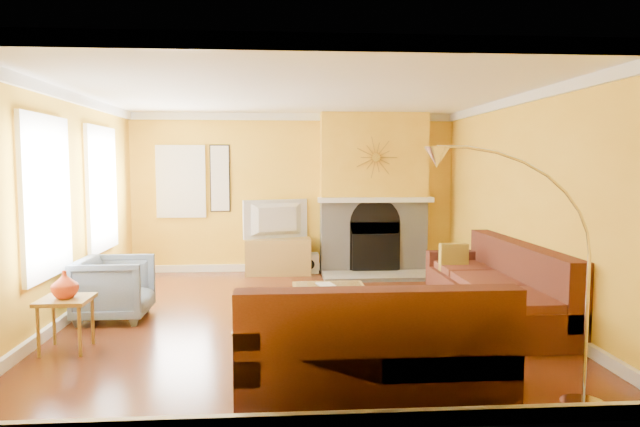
{
  "coord_description": "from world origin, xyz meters",
  "views": [
    {
      "loc": [
        -0.26,
        -6.79,
        1.85
      ],
      "look_at": [
        0.26,
        0.4,
        1.22
      ],
      "focal_mm": 32.0,
      "sensor_mm": 36.0,
      "label": 1
    }
  ],
  "objects": [
    {
      "name": "subwoofer",
      "position": [
        0.25,
        2.81,
        0.16
      ],
      "size": [
        0.32,
        0.32,
        0.32
      ],
      "primitive_type": "cube",
      "color": "white",
      "rests_on": "floor"
    },
    {
      "name": "baseboard",
      "position": [
        0.0,
        0.0,
        0.06
      ],
      "size": [
        5.5,
        6.0,
        0.12
      ],
      "primitive_type": null,
      "color": "white",
      "rests_on": "floor"
    },
    {
      "name": "media_console",
      "position": [
        -0.27,
        2.68,
        0.3
      ],
      "size": [
        1.08,
        0.49,
        0.6
      ],
      "primitive_type": "cube",
      "color": "olive",
      "rests_on": "floor"
    },
    {
      "name": "wall_front",
      "position": [
        0.0,
        -3.01,
        1.35
      ],
      "size": [
        5.5,
        0.02,
        2.7
      ],
      "primitive_type": "cube",
      "color": "yellow",
      "rests_on": "ground"
    },
    {
      "name": "arc_lamp",
      "position": [
        1.49,
        -2.8,
        0.98
      ],
      "size": [
        1.26,
        0.36,
        1.96
      ],
      "primitive_type": null,
      "color": "silver",
      "rests_on": "floor"
    },
    {
      "name": "sunburst",
      "position": [
        1.35,
        2.57,
        1.95
      ],
      "size": [
        0.7,
        0.04,
        0.7
      ],
      "primitive_type": null,
      "color": "olive",
      "rests_on": "fireplace"
    },
    {
      "name": "armchair",
      "position": [
        -2.21,
        0.02,
        0.38
      ],
      "size": [
        0.83,
        0.8,
        0.75
      ],
      "primitive_type": "imported",
      "rotation": [
        0.0,
        0.0,
        1.57
      ],
      "color": "slate",
      "rests_on": "floor"
    },
    {
      "name": "sectional_sofa",
      "position": [
        1.07,
        -0.76,
        0.45
      ],
      "size": [
        3.35,
        3.89,
        0.9
      ],
      "primitive_type": null,
      "color": "#4F2319",
      "rests_on": "floor"
    },
    {
      "name": "wall_art",
      "position": [
        -1.25,
        2.97,
        1.6
      ],
      "size": [
        0.34,
        0.04,
        1.14
      ],
      "primitive_type": "cube",
      "color": "white",
      "rests_on": "wall_back"
    },
    {
      "name": "fireplace",
      "position": [
        1.35,
        2.8,
        1.35
      ],
      "size": [
        1.8,
        0.4,
        2.7
      ],
      "primitive_type": null,
      "color": "gray",
      "rests_on": "floor"
    },
    {
      "name": "crown_molding",
      "position": [
        0.0,
        0.0,
        2.64
      ],
      "size": [
        5.5,
        6.0,
        0.12
      ],
      "primitive_type": null,
      "color": "white",
      "rests_on": "ceiling"
    },
    {
      "name": "ceiling",
      "position": [
        0.0,
        0.0,
        2.71
      ],
      "size": [
        5.5,
        6.0,
        0.02
      ],
      "primitive_type": "cube",
      "color": "white",
      "rests_on": "ground"
    },
    {
      "name": "wall_right",
      "position": [
        2.76,
        0.0,
        1.35
      ],
      "size": [
        0.02,
        6.0,
        2.7
      ],
      "primitive_type": "cube",
      "color": "yellow",
      "rests_on": "ground"
    },
    {
      "name": "hearth",
      "position": [
        1.35,
        2.25,
        0.03
      ],
      "size": [
        1.8,
        0.7,
        0.06
      ],
      "primitive_type": "cube",
      "color": "gray",
      "rests_on": "floor"
    },
    {
      "name": "side_table",
      "position": [
        -2.36,
        -1.11,
        0.26
      ],
      "size": [
        0.48,
        0.48,
        0.53
      ],
      "primitive_type": null,
      "color": "olive",
      "rests_on": "floor"
    },
    {
      "name": "window_back",
      "position": [
        -1.9,
        2.96,
        1.55
      ],
      "size": [
        0.82,
        0.06,
        1.22
      ],
      "primitive_type": "cube",
      "color": "white",
      "rests_on": "wall_back"
    },
    {
      "name": "wall_left",
      "position": [
        -2.76,
        0.0,
        1.35
      ],
      "size": [
        0.02,
        6.0,
        2.7
      ],
      "primitive_type": "cube",
      "color": "yellow",
      "rests_on": "ground"
    },
    {
      "name": "tv",
      "position": [
        -0.27,
        2.68,
        0.92
      ],
      "size": [
        1.11,
        0.53,
        0.65
      ],
      "primitive_type": "imported",
      "rotation": [
        0.0,
        0.0,
        3.49
      ],
      "color": "black",
      "rests_on": "media_console"
    },
    {
      "name": "rug",
      "position": [
        0.42,
        0.18,
        0.01
      ],
      "size": [
        2.4,
        1.8,
        0.02
      ],
      "primitive_type": "cube",
      "color": "beige",
      "rests_on": "floor"
    },
    {
      "name": "window_left_far",
      "position": [
        -2.72,
        -0.6,
        1.5
      ],
      "size": [
        0.06,
        1.22,
        1.72
      ],
      "primitive_type": "cube",
      "color": "white",
      "rests_on": "wall_left"
    },
    {
      "name": "mantel",
      "position": [
        1.35,
        2.56,
        1.25
      ],
      "size": [
        1.92,
        0.22,
        0.08
      ],
      "primitive_type": "cube",
      "color": "white",
      "rests_on": "fireplace"
    },
    {
      "name": "coffee_table",
      "position": [
        0.35,
        -0.03,
        0.18
      ],
      "size": [
        0.89,
        0.89,
        0.35
      ],
      "primitive_type": null,
      "color": "white",
      "rests_on": "floor"
    },
    {
      "name": "book",
      "position": [
        0.22,
        0.06,
        0.36
      ],
      "size": [
        0.25,
        0.29,
        0.02
      ],
      "primitive_type": "imported",
      "rotation": [
        0.0,
        0.0,
        0.26
      ],
      "color": "white",
      "rests_on": "coffee_table"
    },
    {
      "name": "wall_back",
      "position": [
        0.0,
        3.01,
        1.35
      ],
      "size": [
        5.5,
        0.02,
        2.7
      ],
      "primitive_type": "cube",
      "color": "yellow",
      "rests_on": "ground"
    },
    {
      "name": "vase",
      "position": [
        -2.36,
        -1.11,
        0.66
      ],
      "size": [
        0.26,
        0.26,
        0.27
      ],
      "primitive_type": "imported",
      "color": "#DB4620",
      "rests_on": "side_table"
    },
    {
      "name": "floor",
      "position": [
        0.0,
        0.0,
        -0.01
      ],
      "size": [
        5.5,
        6.0,
        0.02
      ],
      "primitive_type": "cube",
      "color": "brown",
      "rests_on": "ground"
    },
    {
      "name": "window_left_near",
      "position": [
        -2.72,
        1.3,
        1.5
      ],
      "size": [
        0.06,
        1.22,
        1.72
      ],
      "primitive_type": "cube",
      "color": "white",
      "rests_on": "wall_left"
    }
  ]
}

